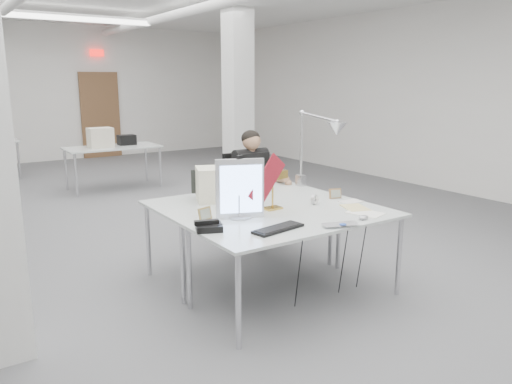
% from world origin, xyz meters
% --- Properties ---
extents(room_shell, '(10.04, 14.04, 3.24)m').
position_xyz_m(room_shell, '(0.04, 0.13, 1.69)').
color(room_shell, '#57585A').
rests_on(room_shell, ground).
extents(desk_main, '(1.80, 0.90, 0.02)m').
position_xyz_m(desk_main, '(0.00, -2.50, 0.74)').
color(desk_main, silver).
rests_on(desk_main, room_shell).
extents(desk_second, '(1.80, 0.90, 0.02)m').
position_xyz_m(desk_second, '(0.00, -1.60, 0.74)').
color(desk_second, silver).
rests_on(desk_second, room_shell).
extents(bg_desk_a, '(1.60, 0.80, 0.02)m').
position_xyz_m(bg_desk_a, '(0.20, 3.00, 0.74)').
color(bg_desk_a, silver).
rests_on(bg_desk_a, room_shell).
extents(office_chair, '(0.52, 0.52, 1.03)m').
position_xyz_m(office_chair, '(0.54, -0.90, 0.52)').
color(office_chair, black).
rests_on(office_chair, room_shell).
extents(seated_person, '(0.45, 0.55, 0.82)m').
position_xyz_m(seated_person, '(0.54, -0.95, 0.90)').
color(seated_person, black).
rests_on(seated_person, office_chair).
extents(monitor, '(0.39, 0.19, 0.50)m').
position_xyz_m(monitor, '(-0.41, -2.22, 1.01)').
color(monitor, silver).
rests_on(monitor, desk_main).
extents(pennant, '(0.42, 0.07, 0.46)m').
position_xyz_m(pennant, '(-0.15, -2.25, 1.06)').
color(pennant, maroon).
rests_on(pennant, monitor).
extents(keyboard, '(0.46, 0.22, 0.02)m').
position_xyz_m(keyboard, '(-0.35, -2.68, 0.77)').
color(keyboard, black).
rests_on(keyboard, desk_main).
extents(laptop, '(0.34, 0.27, 0.02)m').
position_xyz_m(laptop, '(0.11, -2.92, 0.77)').
color(laptop, silver).
rests_on(laptop, desk_main).
extents(mouse, '(0.10, 0.07, 0.04)m').
position_xyz_m(mouse, '(0.42, -2.84, 0.77)').
color(mouse, '#A3A3A7').
rests_on(mouse, desk_main).
extents(bankers_lamp, '(0.33, 0.21, 0.35)m').
position_xyz_m(bankers_lamp, '(-0.01, -2.13, 0.93)').
color(bankers_lamp, '#C1833C').
rests_on(bankers_lamp, desk_main).
extents(desk_phone, '(0.25, 0.24, 0.05)m').
position_xyz_m(desk_phone, '(-0.80, -2.39, 0.78)').
color(desk_phone, black).
rests_on(desk_phone, desk_main).
extents(picture_frame_left, '(0.14, 0.07, 0.11)m').
position_xyz_m(picture_frame_left, '(-0.68, -2.11, 0.81)').
color(picture_frame_left, '#A98949').
rests_on(picture_frame_left, desk_main).
extents(picture_frame_right, '(0.13, 0.07, 0.10)m').
position_xyz_m(picture_frame_right, '(0.75, -2.13, 0.80)').
color(picture_frame_right, '#A07145').
rests_on(picture_frame_right, desk_main).
extents(desk_clock, '(0.10, 0.06, 0.09)m').
position_xyz_m(desk_clock, '(0.42, -2.21, 0.81)').
color(desk_clock, '#A5A5AA').
rests_on(desk_clock, desk_main).
extents(paper_stack_a, '(0.29, 0.35, 0.01)m').
position_xyz_m(paper_stack_a, '(0.58, -2.70, 0.76)').
color(paper_stack_a, white).
rests_on(paper_stack_a, desk_main).
extents(paper_stack_b, '(0.27, 0.32, 0.01)m').
position_xyz_m(paper_stack_b, '(0.64, -2.52, 0.76)').
color(paper_stack_b, '#D0BF7C').
rests_on(paper_stack_b, desk_main).
extents(paper_stack_c, '(0.21, 0.15, 0.01)m').
position_xyz_m(paper_stack_c, '(0.78, -2.33, 0.76)').
color(paper_stack_c, silver).
rests_on(paper_stack_c, desk_main).
extents(beige_monitor, '(0.44, 0.43, 0.32)m').
position_xyz_m(beige_monitor, '(-0.28, -1.56, 0.92)').
color(beige_monitor, beige).
rests_on(beige_monitor, desk_second).
extents(architect_lamp, '(0.28, 0.69, 0.87)m').
position_xyz_m(architect_lamp, '(0.85, -1.72, 1.19)').
color(architect_lamp, '#B4B4B9').
rests_on(architect_lamp, desk_second).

